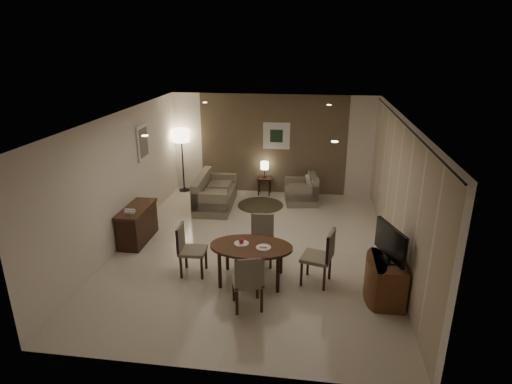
# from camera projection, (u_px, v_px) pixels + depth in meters

# --- Properties ---
(room_shell) EXTENTS (5.50, 7.00, 2.70)m
(room_shell) POSITION_uv_depth(u_px,v_px,m) (257.00, 179.00, 8.71)
(room_shell) COLOR beige
(room_shell) RESTS_ON ground
(taupe_accent) EXTENTS (3.96, 0.03, 2.70)m
(taupe_accent) POSITION_uv_depth(u_px,v_px,m) (273.00, 145.00, 11.58)
(taupe_accent) COLOR brown
(taupe_accent) RESTS_ON wall_back
(curtain_wall) EXTENTS (0.08, 6.70, 2.58)m
(curtain_wall) POSITION_uv_depth(u_px,v_px,m) (396.00, 194.00, 8.00)
(curtain_wall) COLOR beige
(curtain_wall) RESTS_ON wall_right
(curtain_rod) EXTENTS (0.03, 6.80, 0.03)m
(curtain_rod) POSITION_uv_depth(u_px,v_px,m) (404.00, 124.00, 7.55)
(curtain_rod) COLOR black
(curtain_rod) RESTS_ON wall_right
(art_back_frame) EXTENTS (0.72, 0.03, 0.72)m
(art_back_frame) POSITION_uv_depth(u_px,v_px,m) (276.00, 136.00, 11.46)
(art_back_frame) COLOR silver
(art_back_frame) RESTS_ON wall_back
(art_back_canvas) EXTENTS (0.34, 0.01, 0.34)m
(art_back_canvas) POSITION_uv_depth(u_px,v_px,m) (276.00, 136.00, 11.45)
(art_back_canvas) COLOR black
(art_back_canvas) RESTS_ON wall_back
(art_left_frame) EXTENTS (0.03, 0.60, 0.80)m
(art_left_frame) POSITION_uv_depth(u_px,v_px,m) (143.00, 142.00, 9.64)
(art_left_frame) COLOR silver
(art_left_frame) RESTS_ON wall_left
(art_left_canvas) EXTENTS (0.01, 0.46, 0.64)m
(art_left_canvas) POSITION_uv_depth(u_px,v_px,m) (144.00, 142.00, 9.64)
(art_left_canvas) COLOR gray
(art_left_canvas) RESTS_ON wall_left
(downlight_nl) EXTENTS (0.10, 0.10, 0.01)m
(downlight_nl) POSITION_uv_depth(u_px,v_px,m) (145.00, 136.00, 6.39)
(downlight_nl) COLOR white
(downlight_nl) RESTS_ON ceiling
(downlight_nr) EXTENTS (0.10, 0.10, 0.01)m
(downlight_nr) POSITION_uv_depth(u_px,v_px,m) (335.00, 142.00, 6.02)
(downlight_nr) COLOR white
(downlight_nr) RESTS_ON ceiling
(downlight_fl) EXTENTS (0.10, 0.10, 0.01)m
(downlight_fl) POSITION_uv_depth(u_px,v_px,m) (205.00, 102.00, 9.75)
(downlight_fl) COLOR white
(downlight_fl) RESTS_ON ceiling
(downlight_fr) EXTENTS (0.10, 0.10, 0.01)m
(downlight_fr) POSITION_uv_depth(u_px,v_px,m) (329.00, 105.00, 9.38)
(downlight_fr) COLOR white
(downlight_fr) RESTS_ON ceiling
(console_desk) EXTENTS (0.48, 1.20, 0.75)m
(console_desk) POSITION_uv_depth(u_px,v_px,m) (138.00, 224.00, 8.99)
(console_desk) COLOR #4D2D19
(console_desk) RESTS_ON floor
(telephone) EXTENTS (0.20, 0.14, 0.09)m
(telephone) POSITION_uv_depth(u_px,v_px,m) (130.00, 211.00, 8.57)
(telephone) COLOR white
(telephone) RESTS_ON console_desk
(tv_cabinet) EXTENTS (0.48, 0.90, 0.70)m
(tv_cabinet) POSITION_uv_depth(u_px,v_px,m) (387.00, 280.00, 6.96)
(tv_cabinet) COLOR brown
(tv_cabinet) RESTS_ON floor
(flat_tv) EXTENTS (0.36, 0.85, 0.60)m
(flat_tv) POSITION_uv_depth(u_px,v_px,m) (390.00, 243.00, 6.74)
(flat_tv) COLOR black
(flat_tv) RESTS_ON tv_cabinet
(dining_table) EXTENTS (1.45, 0.90, 0.68)m
(dining_table) POSITION_uv_depth(u_px,v_px,m) (251.00, 263.00, 7.50)
(dining_table) COLOR #4D2D19
(dining_table) RESTS_ON floor
(chair_near) EXTENTS (0.59, 0.59, 0.97)m
(chair_near) POSITION_uv_depth(u_px,v_px,m) (247.00, 280.00, 6.71)
(chair_near) COLOR gray
(chair_near) RESTS_ON floor
(chair_far) EXTENTS (0.47, 0.47, 0.93)m
(chair_far) POSITION_uv_depth(u_px,v_px,m) (262.00, 241.00, 8.04)
(chair_far) COLOR gray
(chair_far) RESTS_ON floor
(chair_left) EXTENTS (0.48, 0.48, 0.94)m
(chair_left) POSITION_uv_depth(u_px,v_px,m) (193.00, 250.00, 7.68)
(chair_left) COLOR gray
(chair_left) RESTS_ON floor
(chair_right) EXTENTS (0.59, 0.59, 1.00)m
(chair_right) POSITION_uv_depth(u_px,v_px,m) (316.00, 257.00, 7.38)
(chair_right) COLOR gray
(chair_right) RESTS_ON floor
(plate_a) EXTENTS (0.26, 0.26, 0.02)m
(plate_a) POSITION_uv_depth(u_px,v_px,m) (241.00, 243.00, 7.46)
(plate_a) COLOR white
(plate_a) RESTS_ON dining_table
(plate_b) EXTENTS (0.26, 0.26, 0.02)m
(plate_b) POSITION_uv_depth(u_px,v_px,m) (263.00, 248.00, 7.31)
(plate_b) COLOR white
(plate_b) RESTS_ON dining_table
(fruit_apple) EXTENTS (0.09, 0.09, 0.09)m
(fruit_apple) POSITION_uv_depth(u_px,v_px,m) (241.00, 241.00, 7.44)
(fruit_apple) COLOR #BC1540
(fruit_apple) RESTS_ON plate_a
(napkin) EXTENTS (0.12, 0.08, 0.03)m
(napkin) POSITION_uv_depth(u_px,v_px,m) (263.00, 246.00, 7.30)
(napkin) COLOR white
(napkin) RESTS_ON plate_b
(round_rug) EXTENTS (1.17, 1.17, 0.01)m
(round_rug) POSITION_uv_depth(u_px,v_px,m) (260.00, 205.00, 11.04)
(round_rug) COLOR #3F3723
(round_rug) RESTS_ON floor
(sofa) EXTENTS (1.77, 0.95, 0.82)m
(sofa) POSITION_uv_depth(u_px,v_px,m) (215.00, 191.00, 10.85)
(sofa) COLOR gray
(sofa) RESTS_ON floor
(armchair) EXTENTS (0.92, 0.95, 0.75)m
(armchair) POSITION_uv_depth(u_px,v_px,m) (301.00, 189.00, 11.11)
(armchair) COLOR gray
(armchair) RESTS_ON floor
(side_table) EXTENTS (0.37, 0.37, 0.47)m
(side_table) POSITION_uv_depth(u_px,v_px,m) (264.00, 186.00, 11.77)
(side_table) COLOR black
(side_table) RESTS_ON floor
(table_lamp) EXTENTS (0.22, 0.22, 0.50)m
(table_lamp) POSITION_uv_depth(u_px,v_px,m) (265.00, 169.00, 11.60)
(table_lamp) COLOR #FFEAC1
(table_lamp) RESTS_ON side_table
(floor_lamp) EXTENTS (0.44, 0.44, 1.75)m
(floor_lamp) POSITION_uv_depth(u_px,v_px,m) (183.00, 161.00, 11.83)
(floor_lamp) COLOR #FFE5B7
(floor_lamp) RESTS_ON floor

